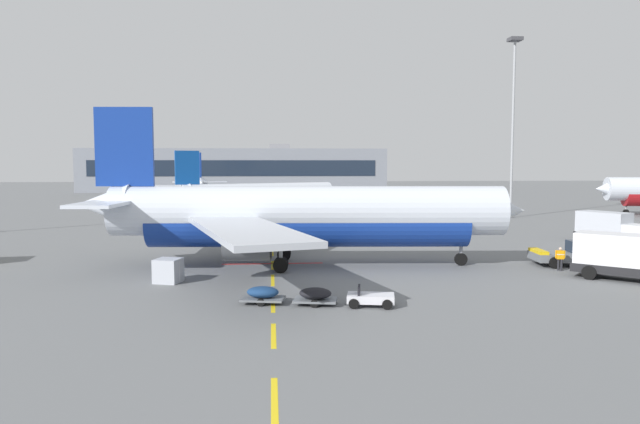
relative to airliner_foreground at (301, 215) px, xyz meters
The scene contains 13 objects.
ground 27.88m from the airliner_foreground, 44.15° to the left, with size 400.00×400.00×0.00m, color slate.
apron_paint_markings 17.21m from the airliner_foreground, 97.53° to the left, with size 8.00×95.73×0.01m.
airliner_foreground is the anchor object (origin of this frame).
pushback_tug 21.64m from the airliner_foreground, ahead, with size 6.18×3.53×2.08m.
airliner_far_center 44.67m from the airliner_foreground, 95.66° to the left, with size 26.86×25.57×9.78m.
airliner_far_right 90.40m from the airliner_foreground, 102.93° to the left, with size 27.72×28.57×10.20m.
catering_truck 23.08m from the airliner_foreground, 18.93° to the right, with size 6.85×6.41×3.14m.
fuel_service_truck 32.85m from the airliner_foreground, 17.72° to the left, with size 5.49×7.29×3.14m.
baggage_train 13.11m from the airliner_foreground, 89.05° to the right, with size 8.72×3.09×1.14m.
ground_crew_worker 19.64m from the airliner_foreground, 10.76° to the right, with size 0.66×0.36×1.75m.
uld_cargo_container 11.18m from the airliner_foreground, 148.48° to the right, with size 1.98×1.96×1.60m.
apron_light_mast_far 51.71m from the airliner_foreground, 49.29° to the left, with size 1.80×1.80×25.98m.
terminal_satellite 133.63m from the airliner_foreground, 95.40° to the left, with size 86.37×27.53×13.81m.
Camera 1 is at (17.93, -24.17, 7.91)m, focal length 32.89 mm.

